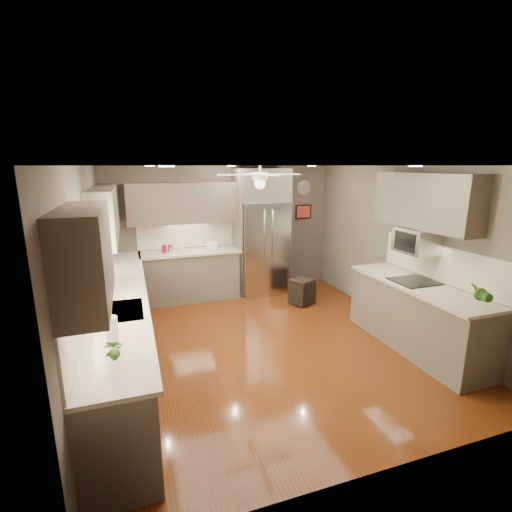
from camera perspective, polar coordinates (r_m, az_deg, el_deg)
floor at (r=5.53m, az=1.61°, el=-13.13°), size 5.00×5.00×0.00m
ceiling at (r=4.93m, az=1.81°, el=13.74°), size 5.00×5.00×0.00m
wall_back at (r=7.43m, az=-5.08°, el=4.01°), size 4.50×0.00×4.50m
wall_front at (r=3.01m, az=18.98°, el=-11.58°), size 4.50×0.00×4.50m
wall_left at (r=4.81m, az=-24.30°, el=-2.57°), size 0.00×5.00×5.00m
wall_right at (r=6.23m, az=21.48°, el=1.20°), size 0.00×5.00×5.00m
canister_a at (r=7.00m, az=-13.91°, el=1.12°), size 0.11×0.11×0.14m
canister_b at (r=7.03m, az=-13.04°, el=1.14°), size 0.12×0.12×0.15m
canister_c at (r=7.02m, az=-11.44°, el=1.37°), size 0.14×0.14×0.18m
soap_bottle at (r=4.78m, az=-22.13°, el=-5.01°), size 0.10×0.10×0.21m
potted_plant_left at (r=3.24m, az=-21.15°, el=-13.28°), size 0.15×0.11×0.28m
potted_plant_right at (r=4.87m, az=31.29°, el=-4.91°), size 0.21×0.19×0.34m
bowl at (r=7.14m, az=-6.62°, el=1.26°), size 0.27×0.27×0.06m
left_run at (r=5.18m, az=-20.02°, el=-10.03°), size 0.65×4.70×1.45m
back_run at (r=7.19m, az=-10.01°, el=-2.76°), size 1.85×0.65×1.45m
uppers at (r=5.46m, az=-8.27°, el=6.99°), size 4.50×4.70×0.95m
window at (r=4.25m, az=-24.86°, el=-0.46°), size 0.05×1.12×0.92m
sink at (r=4.42m, az=-20.27°, el=-8.28°), size 0.50×0.70×0.32m
refrigerator at (r=7.32m, az=0.91°, el=3.42°), size 1.06×0.75×2.45m
right_run at (r=5.67m, az=23.50°, el=-8.30°), size 0.70×2.20×1.45m
microwave at (r=5.64m, az=23.51°, el=2.16°), size 0.43×0.55×0.34m
ceiling_fan at (r=5.22m, az=0.61°, el=11.90°), size 1.18×1.18×0.32m
recessed_lights at (r=5.30m, az=-0.18°, el=13.68°), size 2.84×3.14×0.01m
wall_clock at (r=7.92m, az=7.40°, el=10.38°), size 0.30×0.03×0.30m
framed_print at (r=7.96m, az=7.31°, el=6.78°), size 0.36×0.03×0.30m
stool at (r=6.91m, az=7.09°, el=-5.47°), size 0.48×0.48×0.45m
paper_towel at (r=3.59m, az=-21.29°, el=-10.59°), size 0.11×0.11×0.27m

